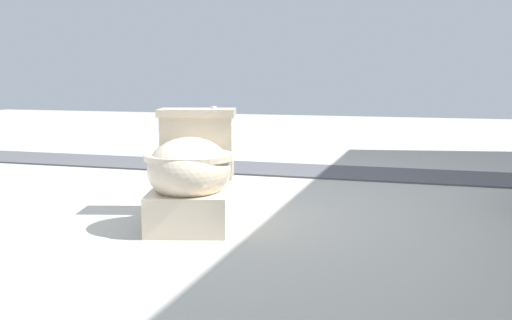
% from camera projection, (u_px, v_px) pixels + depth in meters
% --- Properties ---
extents(ground_plane, '(14.00, 14.00, 0.00)m').
position_uv_depth(ground_plane, '(225.00, 210.00, 2.98)').
color(ground_plane, '#A8A59E').
extents(gravel_strip, '(0.56, 8.00, 0.01)m').
position_uv_depth(gravel_strip, '(358.00, 173.00, 4.06)').
color(gravel_strip, '#4C4C51').
rests_on(gravel_strip, ground).
extents(toilet, '(0.71, 0.52, 0.52)m').
position_uv_depth(toilet, '(192.00, 175.00, 2.69)').
color(toilet, beige).
rests_on(toilet, ground).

